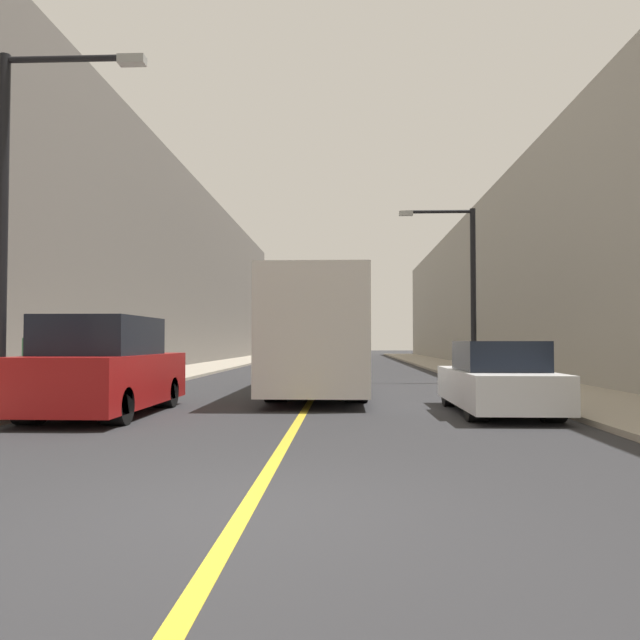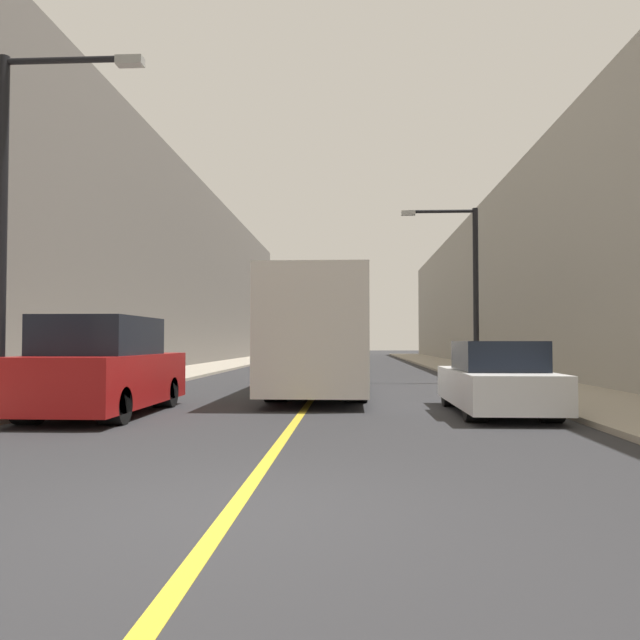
{
  "view_description": "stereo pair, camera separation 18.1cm",
  "coord_description": "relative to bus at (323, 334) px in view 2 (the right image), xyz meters",
  "views": [
    {
      "loc": [
        0.89,
        -5.37,
        1.49
      ],
      "look_at": [
        0.23,
        10.31,
        2.03
      ],
      "focal_mm": 35.0,
      "sensor_mm": 36.0,
      "label": 1
    },
    {
      "loc": [
        1.07,
        -5.36,
        1.49
      ],
      "look_at": [
        0.23,
        10.31,
        2.03
      ],
      "focal_mm": 35.0,
      "sensor_mm": 36.0,
      "label": 2
    }
  ],
  "objects": [
    {
      "name": "bus",
      "position": [
        0.0,
        0.0,
        0.0
      ],
      "size": [
        2.51,
        12.08,
        3.21
      ],
      "color": "silver",
      "rests_on": "ground"
    },
    {
      "name": "street_lamp_right",
      "position": [
        5.04,
        3.55,
        2.03
      ],
      "size": [
        2.76,
        0.24,
        6.19
      ],
      "color": "black",
      "rests_on": "sidewalk_right"
    },
    {
      "name": "street_lamp_left",
      "position": [
        -5.37,
        -7.84,
        2.31
      ],
      "size": [
        2.76,
        0.24,
        6.75
      ],
      "color": "black",
      "rests_on": "sidewalk_left"
    },
    {
      "name": "ground_plane",
      "position": [
        -0.15,
        -13.7,
        -1.71
      ],
      "size": [
        200.0,
        200.0,
        0.0
      ],
      "primitive_type": "plane",
      "color": "#2D2D30"
    },
    {
      "name": "building_row_right",
      "position": [
        10.36,
        16.3,
        3.08
      ],
      "size": [
        4.0,
        72.0,
        9.59
      ],
      "primitive_type": "cube",
      "color": "gray",
      "rests_on": "ground"
    },
    {
      "name": "car_right_near",
      "position": [
        3.85,
        -6.04,
        -1.04
      ],
      "size": [
        1.77,
        4.47,
        1.5
      ],
      "color": "silver",
      "rests_on": "ground"
    },
    {
      "name": "pedestrian",
      "position": [
        -6.34,
        -5.3,
        -0.72
      ],
      "size": [
        0.37,
        0.24,
        1.7
      ],
      "color": "navy",
      "rests_on": "sidewalk_left"
    },
    {
      "name": "parked_suv_left",
      "position": [
        -4.14,
        -6.67,
        -0.8
      ],
      "size": [
        2.01,
        4.85,
        1.98
      ],
      "color": "maroon",
      "rests_on": "ground"
    },
    {
      "name": "sidewalk_right",
      "position": [
        6.7,
        16.3,
        -1.66
      ],
      "size": [
        3.33,
        72.0,
        0.11
      ],
      "primitive_type": "cube",
      "color": "#A89E8C",
      "rests_on": "ground"
    },
    {
      "name": "building_row_left",
      "position": [
        -10.67,
        16.3,
        4.15
      ],
      "size": [
        4.0,
        72.0,
        11.73
      ],
      "primitive_type": "cube",
      "color": "#66605B",
      "rests_on": "ground"
    },
    {
      "name": "sidewalk_left",
      "position": [
        -7.01,
        16.3,
        -1.66
      ],
      "size": [
        3.33,
        72.0,
        0.11
      ],
      "primitive_type": "cube",
      "color": "#A89E8C",
      "rests_on": "ground"
    },
    {
      "name": "road_center_line",
      "position": [
        -0.15,
        16.3,
        -1.71
      ],
      "size": [
        0.16,
        72.0,
        0.01
      ],
      "primitive_type": "cube",
      "color": "gold",
      "rests_on": "ground"
    }
  ]
}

